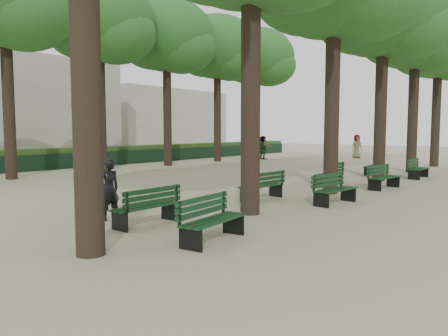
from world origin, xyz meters
The scene contains 22 objects.
ground centered at (0.00, 0.00, 0.00)m, with size 120.00×120.00×0.00m, color tan.
tree_central_3 centered at (1.50, 13.00, 7.65)m, with size 6.00×6.00×9.95m.
tree_central_4 centered at (1.50, 18.00, 7.65)m, with size 6.00×6.00×9.95m.
tree_central_5 centered at (1.50, 23.00, 7.65)m, with size 6.00×6.00×9.95m.
tree_far_2 centered at (-12.00, 8.00, 8.14)m, with size 6.00×6.00×10.45m.
tree_far_3 centered at (-12.00, 13.00, 8.14)m, with size 6.00×6.00×10.45m.
tree_far_4 centered at (-12.00, 18.00, 8.14)m, with size 6.00×6.00×10.45m.
tree_far_5 centered at (-12.00, 23.00, 8.14)m, with size 6.00×6.00×10.45m.
bench_left_0 centered at (0.37, 0.30, 0.27)m, with size 0.60×1.81×0.92m.
bench_left_1 centered at (0.37, 5.27, 0.27)m, with size 0.68×1.83×0.92m.
bench_left_2 centered at (0.37, 10.32, 0.27)m, with size 0.61×1.81×0.92m.
bench_left_3 centered at (0.37, 15.54, 0.27)m, with size 0.68×1.83×0.92m.
bench_right_0 centered at (2.63, 0.12, 0.27)m, with size 0.77×1.85×0.92m.
bench_right_1 centered at (2.63, 5.92, 0.27)m, with size 0.78×1.85×0.92m.
bench_right_2 centered at (2.63, 10.36, 0.27)m, with size 0.79×1.86×0.92m.
bench_right_3 centered at (2.63, 15.16, 0.27)m, with size 0.59×1.81×0.92m.
man_with_map centered at (-0.81, 0.13, 0.78)m, with size 0.63×0.66×1.56m.
pedestrian_d centered at (-5.46, 27.86, 0.96)m, with size 0.94×0.38×1.92m, color #262628.
pedestrian_e centered at (-10.68, 22.02, 0.92)m, with size 1.70×0.37×1.84m, color #262628.
fence centered at (-15.00, 11.00, 0.45)m, with size 0.08×42.00×0.90m, color black.
hedge centered at (-15.70, 11.00, 0.60)m, with size 1.20×42.00×1.20m, color #254718.
building_far centered at (-33.00, 30.00, 3.50)m, with size 12.00×16.00×7.00m, color #B7B2A3.
Camera 1 is at (8.23, -6.55, 2.26)m, focal length 35.00 mm.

